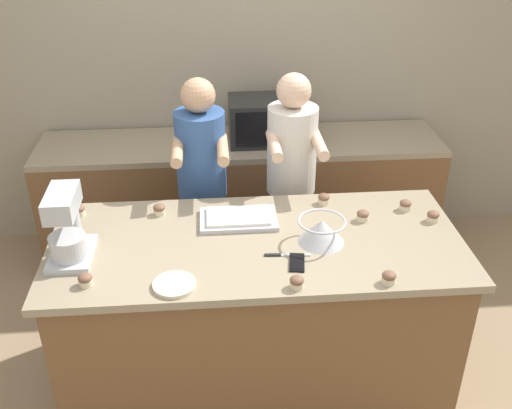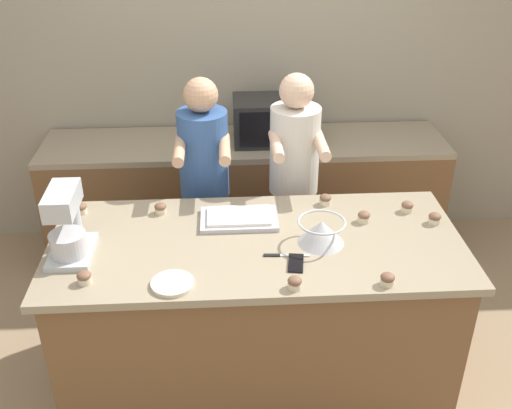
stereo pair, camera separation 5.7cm
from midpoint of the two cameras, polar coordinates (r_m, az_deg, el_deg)
name	(u,v)px [view 1 (the left image)]	position (r m, az deg, el deg)	size (l,w,h in m)	color
ground_plane	(257,378)	(3.56, -0.41, -16.21)	(16.00, 16.00, 0.00)	#937A5B
back_wall	(237,61)	(4.35, -2.22, 13.46)	(10.00, 0.06, 2.70)	gray
island_counter	(257,314)	(3.24, -0.44, -10.40)	(2.05, 0.91, 0.94)	brown
back_counter	(241,197)	(4.37, -1.77, 0.69)	(2.80, 0.60, 0.89)	brown
person_left	(203,194)	(3.64, -5.54, 0.99)	(0.31, 0.49, 1.54)	brown
person_right	(291,190)	(3.66, 2.88, 1.43)	(0.31, 0.49, 1.56)	#33384C
stand_mixer	(67,229)	(2.90, -18.07, -2.26)	(0.20, 0.30, 0.35)	#B2B7BC
mixing_bowl	(321,230)	(2.94, 5.70, -2.47)	(0.24, 0.24, 0.12)	#BCBCC1
baking_tray	(238,218)	(3.11, -2.20, -1.33)	(0.40, 0.24, 0.04)	#BCBCC1
microwave_oven	(266,120)	(4.13, 0.57, 8.04)	(0.50, 0.34, 0.30)	black
cell_phone	(297,262)	(2.80, 3.34, -5.54)	(0.09, 0.15, 0.01)	black
small_plate	(174,285)	(2.68, -8.39, -7.57)	(0.19, 0.19, 0.02)	beige
knife	(284,255)	(2.86, 2.14, -4.83)	(0.22, 0.03, 0.01)	#BCBCC1
cupcake_0	(324,199)	(3.29, 5.99, 0.55)	(0.06, 0.06, 0.06)	beige
cupcake_1	(433,216)	(3.23, 16.03, -1.08)	(0.06, 0.06, 0.06)	beige
cupcake_2	(85,280)	(2.76, -16.52, -6.89)	(0.06, 0.06, 0.06)	beige
cupcake_3	(405,205)	(3.30, 13.57, -0.04)	(0.06, 0.06, 0.06)	beige
cupcake_4	(159,209)	(3.22, -9.69, -0.45)	(0.06, 0.06, 0.06)	beige
cupcake_5	(363,215)	(3.16, 9.63, -1.04)	(0.06, 0.06, 0.06)	beige
cupcake_6	(389,277)	(2.72, 11.96, -6.82)	(0.06, 0.06, 0.06)	beige
cupcake_7	(297,282)	(2.64, 3.29, -7.40)	(0.06, 0.06, 0.06)	beige
cupcake_8	(79,210)	(3.30, -16.98, -0.54)	(0.06, 0.06, 0.06)	beige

